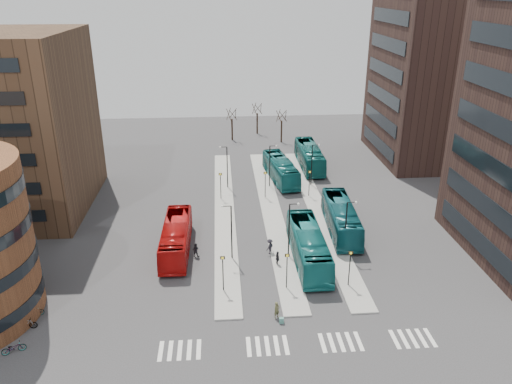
{
  "coord_description": "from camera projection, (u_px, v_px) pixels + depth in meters",
  "views": [
    {
      "loc": [
        -4.34,
        -28.12,
        26.85
      ],
      "look_at": [
        -0.39,
        24.26,
        5.0
      ],
      "focal_mm": 35.0,
      "sensor_mm": 36.0,
      "label": 1
    }
  ],
  "objects": [
    {
      "name": "teal_bus_a",
      "position": [
        308.0,
        246.0,
        51.82
      ],
      "size": [
        3.0,
        12.68,
        3.53
      ],
      "primitive_type": "imported",
      "rotation": [
        0.0,
        0.0,
        -0.0
      ],
      "color": "#156869",
      "rests_on": "ground"
    },
    {
      "name": "teal_bus_c",
      "position": [
        341.0,
        218.0,
        58.22
      ],
      "size": [
        3.6,
        12.52,
        3.45
      ],
      "primitive_type": "imported",
      "rotation": [
        0.0,
        0.0,
        -0.06
      ],
      "color": "#12545C",
      "rests_on": "ground"
    },
    {
      "name": "island_right",
      "position": [
        317.0,
        208.0,
        64.65
      ],
      "size": [
        2.5,
        45.0,
        0.15
      ],
      "primitive_type": "cube",
      "color": "gray",
      "rests_on": "ground"
    },
    {
      "name": "commuter_c",
      "position": [
        270.0,
        246.0,
        53.61
      ],
      "size": [
        1.19,
        1.25,
        1.7
      ],
      "primitive_type": "imported",
      "rotation": [
        0.0,
        0.0,
        4.02
      ],
      "color": "black",
      "rests_on": "ground"
    },
    {
      "name": "teal_bus_d",
      "position": [
        309.0,
        156.0,
        78.89
      ],
      "size": [
        2.98,
        12.71,
        3.54
      ],
      "primitive_type": "imported",
      "rotation": [
        0.0,
        0.0,
        -0.0
      ],
      "color": "#125C59",
      "rests_on": "ground"
    },
    {
      "name": "bare_trees",
      "position": [
        257.0,
        124.0,
        93.34
      ],
      "size": [
        10.97,
        8.14,
        5.9
      ],
      "color": "black",
      "rests_on": "ground"
    },
    {
      "name": "island_left",
      "position": [
        225.0,
        211.0,
        63.82
      ],
      "size": [
        2.5,
        45.0,
        0.15
      ],
      "primitive_type": "cube",
      "color": "gray",
      "rests_on": "ground"
    },
    {
      "name": "commuter_a",
      "position": [
        196.0,
        250.0,
        53.06
      ],
      "size": [
        0.89,
        0.77,
        1.55
      ],
      "primitive_type": "imported",
      "rotation": [
        0.0,
        0.0,
        2.86
      ],
      "color": "black",
      "rests_on": "ground"
    },
    {
      "name": "lamp_posts",
      "position": [
        278.0,
        190.0,
        61.09
      ],
      "size": [
        14.04,
        20.24,
        6.12
      ],
      "color": "black",
      "rests_on": "ground"
    },
    {
      "name": "traveller",
      "position": [
        277.0,
        310.0,
        43.23
      ],
      "size": [
        0.69,
        0.63,
        1.58
      ],
      "primitive_type": "imported",
      "rotation": [
        0.0,
        0.0,
        0.59
      ],
      "color": "brown",
      "rests_on": "ground"
    },
    {
      "name": "teal_bus_b",
      "position": [
        281.0,
        169.0,
        73.63
      ],
      "size": [
        4.47,
        12.19,
        3.32
      ],
      "primitive_type": "imported",
      "rotation": [
        0.0,
        0.0,
        0.14
      ],
      "color": "#135F60",
      "rests_on": "ground"
    },
    {
      "name": "commuter_b",
      "position": [
        278.0,
        258.0,
        51.35
      ],
      "size": [
        0.57,
        0.99,
        1.6
      ],
      "primitive_type": "imported",
      "rotation": [
        0.0,
        0.0,
        1.77
      ],
      "color": "black",
      "rests_on": "ground"
    },
    {
      "name": "crosswalk_stripes",
      "position": [
        301.0,
        344.0,
        40.31
      ],
      "size": [
        22.35,
        2.4,
        0.01
      ],
      "color": "silver",
      "rests_on": "ground"
    },
    {
      "name": "red_bus",
      "position": [
        176.0,
        237.0,
        53.86
      ],
      "size": [
        2.89,
        11.82,
        3.28
      ],
      "primitive_type": "imported",
      "rotation": [
        0.0,
        0.0,
        -0.01
      ],
      "color": "#B30E0D",
      "rests_on": "ground"
    },
    {
      "name": "island_mid",
      "position": [
        271.0,
        210.0,
        64.24
      ],
      "size": [
        2.5,
        45.0,
        0.15
      ],
      "primitive_type": "cube",
      "color": "gray",
      "rests_on": "ground"
    },
    {
      "name": "tower_far",
      "position": [
        447.0,
        66.0,
        79.0
      ],
      "size": [
        20.12,
        20.0,
        30.0
      ],
      "color": "#33211C",
      "rests_on": "ground"
    },
    {
      "name": "bicycle_near",
      "position": [
        14.0,
        348.0,
        39.19
      ],
      "size": [
        1.92,
        1.31,
        0.96
      ],
      "primitive_type": "imported",
      "rotation": [
        0.0,
        0.0,
        1.98
      ],
      "color": "gray",
      "rests_on": "ground"
    },
    {
      "name": "bicycle_far",
      "position": [
        34.0,
        311.0,
        43.67
      ],
      "size": [
        1.7,
        0.79,
        0.86
      ],
      "primitive_type": "imported",
      "rotation": [
        0.0,
        0.0,
        1.71
      ],
      "color": "gray",
      "rests_on": "ground"
    },
    {
      "name": "ground",
      "position": [
        286.0,
        381.0,
        36.51
      ],
      "size": [
        160.0,
        160.0,
        0.0
      ],
      "primitive_type": "plane",
      "color": "#2F2F32",
      "rests_on": "ground"
    },
    {
      "name": "sign_poles",
      "position": [
        274.0,
        217.0,
        56.87
      ],
      "size": [
        12.45,
        22.12,
        3.65
      ],
      "color": "black",
      "rests_on": "ground"
    },
    {
      "name": "suitcase",
      "position": [
        282.0,
        320.0,
        42.76
      ],
      "size": [
        0.42,
        0.35,
        0.5
      ],
      "primitive_type": "cube",
      "rotation": [
        0.0,
        0.0,
        -0.09
      ],
      "color": "#1B2E99",
      "rests_on": "ground"
    },
    {
      "name": "bicycle_mid",
      "position": [
        26.0,
        324.0,
        41.86
      ],
      "size": [
        1.76,
        0.71,
        1.03
      ],
      "primitive_type": "imported",
      "rotation": [
        0.0,
        0.0,
        1.71
      ],
      "color": "gray",
      "rests_on": "ground"
    }
  ]
}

